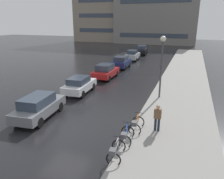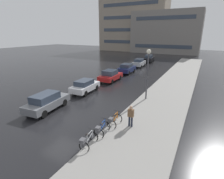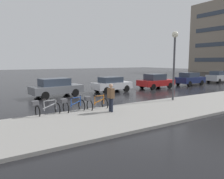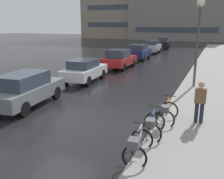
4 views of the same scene
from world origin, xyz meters
TOP-DOWN VIEW (x-y plane):
  - ground_plane at (0.00, 0.00)m, footprint 140.00×140.00m
  - sidewalk_kerb at (6.00, 10.00)m, footprint 4.80×60.00m
  - bicycle_nearest at (3.72, -1.63)m, footprint 0.81×1.47m
  - bicycle_second at (3.75, -0.13)m, footprint 0.84×1.38m
  - bicycle_third at (3.95, 1.28)m, footprint 0.77×1.38m
  - car_grey at (-2.51, 1.06)m, footprint 2.14×4.37m
  - car_white at (-2.46, 6.52)m, footprint 1.93×3.90m
  - car_red at (-2.23, 12.09)m, footprint 1.94×4.00m
  - car_navy at (-2.25, 17.84)m, footprint 1.92×3.79m
  - car_silver at (-2.37, 24.19)m, footprint 1.83×3.89m
  - car_black at (-2.36, 30.84)m, footprint 2.11×4.40m
  - pedestrian at (5.07, 1.65)m, footprint 0.41×0.25m
  - streetlamp at (4.36, 7.45)m, footprint 0.44×0.44m
  - building_facade_main at (-3.61, 52.60)m, footprint 21.44×8.56m

SIDE VIEW (x-z plane):
  - ground_plane at x=0.00m, z-range 0.00..0.00m
  - sidewalk_kerb at x=6.00m, z-range 0.00..0.14m
  - bicycle_second at x=3.75m, z-range -0.01..0.99m
  - bicycle_nearest at x=3.72m, z-range 0.00..0.99m
  - bicycle_third at x=3.95m, z-range 0.00..1.00m
  - car_white at x=-2.46m, z-range 0.03..1.49m
  - car_red at x=-2.23m, z-range 0.00..1.59m
  - car_grey at x=-2.51m, z-range 0.02..1.57m
  - car_navy at x=-2.25m, z-range 0.02..1.59m
  - car_black at x=-2.36m, z-range -0.01..1.66m
  - car_silver at x=-2.37m, z-range 0.02..1.63m
  - pedestrian at x=5.07m, z-range 0.11..1.83m
  - streetlamp at x=4.36m, z-range 1.00..6.03m
  - building_facade_main at x=-3.61m, z-range 0.00..13.09m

